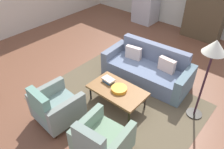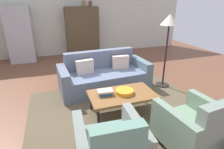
{
  "view_description": "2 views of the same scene",
  "coord_description": "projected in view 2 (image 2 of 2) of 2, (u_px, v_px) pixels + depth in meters",
  "views": [
    {
      "loc": [
        2.41,
        -3.51,
        3.37
      ],
      "look_at": [
        -0.05,
        -0.66,
        0.59
      ],
      "focal_mm": 35.16,
      "sensor_mm": 36.0,
      "label": 1
    },
    {
      "loc": [
        -0.91,
        -3.51,
        1.96
      ],
      "look_at": [
        0.07,
        -0.64,
        0.74
      ],
      "focal_mm": 29.04,
      "sensor_mm": 36.0,
      "label": 2
    }
  ],
  "objects": [
    {
      "name": "wall_back",
      "position": [
        73.0,
        18.0,
        6.92
      ],
      "size": [
        9.24,
        0.12,
        2.8
      ],
      "primitive_type": "cube",
      "color": "silver",
      "rests_on": "ground"
    },
    {
      "name": "book_stack",
      "position": [
        105.0,
        92.0,
        3.26
      ],
      "size": [
        0.29,
        0.2,
        0.09
      ],
      "color": "#2E5A83",
      "rests_on": "coffee_table"
    },
    {
      "name": "floor_lamp",
      "position": [
        169.0,
        27.0,
        4.04
      ],
      "size": [
        0.4,
        0.4,
        1.72
      ],
      "color": "#29251F",
      "rests_on": "ground"
    },
    {
      "name": "area_rug",
      "position": [
        121.0,
        111.0,
        3.5
      ],
      "size": [
        3.4,
        2.6,
        0.01
      ],
      "primitive_type": "cube",
      "color": "brown",
      "rests_on": "ground"
    },
    {
      "name": "armchair_right",
      "position": [
        195.0,
        128.0,
        2.49
      ],
      "size": [
        0.87,
        0.87,
        0.88
      ],
      "rotation": [
        0.0,
        0.0,
        0.09
      ],
      "color": "black",
      "rests_on": "ground"
    },
    {
      "name": "vase_tall",
      "position": [
        84.0,
        3.0,
        6.54
      ],
      "size": [
        0.11,
        0.11,
        0.21
      ],
      "primitive_type": "cylinder",
      "color": "olive",
      "rests_on": "cabinet"
    },
    {
      "name": "coffee_table",
      "position": [
        122.0,
        95.0,
        3.32
      ],
      "size": [
        1.2,
        0.7,
        0.4
      ],
      "color": "black",
      "rests_on": "ground"
    },
    {
      "name": "couch",
      "position": [
        104.0,
        76.0,
        4.39
      ],
      "size": [
        2.15,
        1.03,
        0.86
      ],
      "rotation": [
        0.0,
        0.0,
        3.2
      ],
      "color": "slate",
      "rests_on": "ground"
    },
    {
      "name": "cabinet",
      "position": [
        82.0,
        32.0,
        6.88
      ],
      "size": [
        1.2,
        0.51,
        1.8
      ],
      "color": "brown",
      "rests_on": "ground"
    },
    {
      "name": "vase_round",
      "position": [
        90.0,
        4.0,
        6.61
      ],
      "size": [
        0.12,
        0.12,
        0.19
      ],
      "primitive_type": "cylinder",
      "color": "brown",
      "rests_on": "cabinet"
    },
    {
      "name": "fruit_bowl",
      "position": [
        125.0,
        92.0,
        3.31
      ],
      "size": [
        0.33,
        0.33,
        0.07
      ],
      "primitive_type": "cylinder",
      "color": "orange",
      "rests_on": "coffee_table"
    },
    {
      "name": "ground_plane",
      "position": [
        100.0,
        95.0,
        4.09
      ],
      "size": [
        11.08,
        11.08,
        0.0
      ],
      "primitive_type": "plane",
      "color": "brown"
    },
    {
      "name": "refrigerator",
      "position": [
        20.0,
        35.0,
        6.14
      ],
      "size": [
        0.8,
        0.73,
        1.85
      ],
      "color": "#B7BABF",
      "rests_on": "ground"
    }
  ]
}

